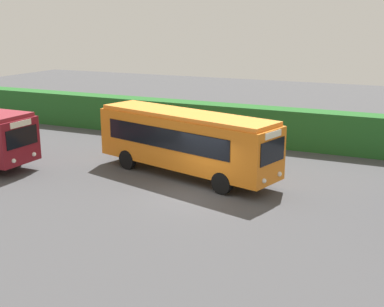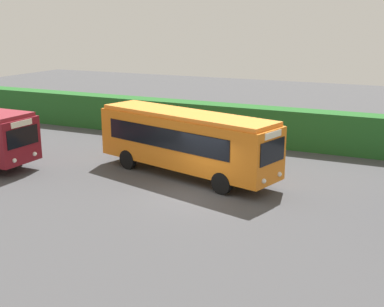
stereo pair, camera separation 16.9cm
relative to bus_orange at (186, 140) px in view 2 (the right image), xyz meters
The scene contains 3 objects.
ground_plane 3.42m from the bus_orange, 55.38° to the right, with size 86.59×86.59×0.00m, color #424244.
bus_orange is the anchor object (origin of this frame).
hedge_row 8.01m from the bus_orange, 78.10° to the left, with size 55.29×1.51×2.31m, color #235E24.
Camera 2 is at (8.79, -19.20, 7.49)m, focal length 47.49 mm.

